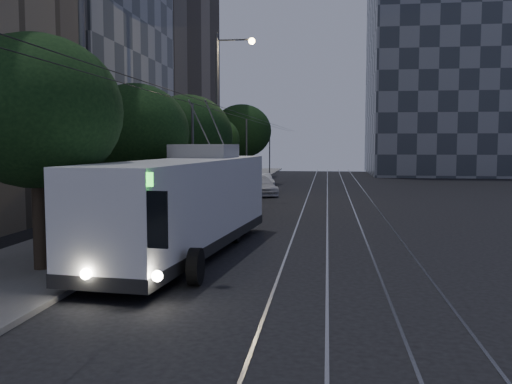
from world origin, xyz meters
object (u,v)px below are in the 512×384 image
at_px(car_white_a, 237,195).
at_px(car_white_c, 262,181).
at_px(car_white_b, 260,186).
at_px(pickup_silver, 205,209).
at_px(streetlamp_near, 96,59).
at_px(car_white_d, 258,181).
at_px(trolleybus, 187,204).
at_px(streetlamp_far, 224,102).

relative_size(car_white_a, car_white_c, 0.92).
distance_m(car_white_b, car_white_c, 5.64).
height_order(pickup_silver, car_white_b, pickup_silver).
bearing_deg(car_white_c, streetlamp_near, -109.71).
bearing_deg(car_white_a, car_white_b, 68.68).
distance_m(pickup_silver, car_white_d, 22.00).
xyz_separation_m(trolleybus, car_white_d, (-1.06, 29.75, -1.17)).
distance_m(car_white_c, streetlamp_far, 11.48).
distance_m(car_white_a, streetlamp_near, 19.71).
distance_m(car_white_d, streetlamp_far, 12.44).
bearing_deg(car_white_b, streetlamp_far, -135.80).
bearing_deg(car_white_d, trolleybus, -98.84).
bearing_deg(car_white_d, pickup_silver, -100.80).
xyz_separation_m(trolleybus, streetlamp_near, (-2.03, -2.88, 4.69)).
relative_size(car_white_c, car_white_d, 1.09).
xyz_separation_m(car_white_a, car_white_b, (0.68, 7.06, 0.07)).
distance_m(pickup_silver, car_white_b, 15.23).
relative_size(car_white_a, car_white_d, 1.01).
height_order(pickup_silver, car_white_a, pickup_silver).
relative_size(pickup_silver, car_white_b, 1.07).
bearing_deg(car_white_c, streetlamp_far, -116.28).
xyz_separation_m(pickup_silver, car_white_a, (0.27, 8.14, -0.08)).
bearing_deg(trolleybus, car_white_b, 96.13).
distance_m(car_white_a, car_white_b, 7.09).
bearing_deg(streetlamp_far, car_white_a, -65.96).
distance_m(car_white_c, streetlamp_near, 32.03).
bearing_deg(streetlamp_near, trolleybus, 54.80).
xyz_separation_m(pickup_silver, streetlamp_far, (-1.10, 11.21, 6.02)).
xyz_separation_m(car_white_b, streetlamp_near, (-1.95, -25.84, 5.79)).
relative_size(trolleybus, pickup_silver, 2.51).
bearing_deg(car_white_a, streetlamp_far, 98.22).
bearing_deg(car_white_a, car_white_d, 75.41).
bearing_deg(car_white_d, car_white_b, -92.67).
xyz_separation_m(pickup_silver, car_white_c, (0.47, 20.83, -0.05)).
distance_m(car_white_a, car_white_d, 13.86).
relative_size(trolleybus, car_white_b, 2.69).
bearing_deg(car_white_d, streetlamp_near, -102.58).
xyz_separation_m(car_white_a, streetlamp_far, (-1.37, 3.07, 6.10)).
xyz_separation_m(car_white_b, car_white_d, (-0.98, 6.79, -0.07)).
bearing_deg(pickup_silver, car_white_c, 103.43).
bearing_deg(car_white_d, streetlamp_far, -106.53).
relative_size(car_white_b, car_white_c, 1.19).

